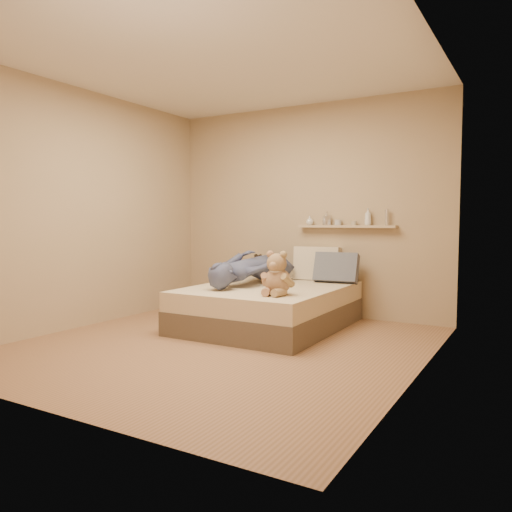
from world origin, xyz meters
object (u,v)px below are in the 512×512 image
Objects in this scene: game_console at (219,275)px; person at (255,267)px; wall_shelf at (346,226)px; teddy_bear at (277,277)px; dark_plush at (259,267)px; pillow_cream at (317,263)px; pillow_grey at (336,268)px; bed at (269,307)px.

game_console is 0.12× the size of person.
person is 1.33× the size of wall_shelf.
teddy_bear is 1.59m from dark_plush.
wall_shelf is (0.34, 0.08, 0.45)m from pillow_cream.
teddy_bear is at bearing -53.98° from dark_plush.
pillow_cream is at bearing 5.06° from dark_plush.
pillow_grey is 0.53m from wall_shelf.
person is at bearing -144.94° from pillow_grey.
bed is 3.80× the size of pillow_grey.
pillow_grey is at bearing -98.62° from wall_shelf.
dark_plush is at bearing 126.38° from bed.
bed is at bearing -121.18° from wall_shelf.
teddy_bear reaches higher than person.
bed is at bearing 153.68° from person.
pillow_cream is (0.77, 0.07, 0.07)m from dark_plush.
teddy_bear is at bearing -83.34° from pillow_cream.
pillow_grey is 0.42× the size of wall_shelf.
teddy_bear reaches higher than dark_plush.
teddy_bear is 1.52m from wall_shelf.
person is 1.20m from wall_shelf.
pillow_grey is (0.30, -0.14, -0.03)m from pillow_cream.
dark_plush is 0.24× the size of wall_shelf.
game_console is at bearing -115.80° from bed.
game_console is 1.48m from pillow_grey.
game_console is 1.48m from pillow_cream.
dark_plush is at bearing -172.43° from wall_shelf.
wall_shelf is (0.82, 1.47, 0.49)m from game_console.
game_console is 1.76m from wall_shelf.
game_console is at bearing -109.24° from pillow_cream.
teddy_bear is at bearing -97.09° from wall_shelf.
dark_plush is at bearing -174.94° from pillow_cream.
person is (-0.78, -0.54, 0.02)m from pillow_grey.
pillow_grey is at bearing 57.81° from game_console.
pillow_grey is (0.52, 0.69, 0.40)m from bed.
game_console is 0.16× the size of wall_shelf.
teddy_bear is 1.36m from pillow_cream.
pillow_cream is (0.21, 0.83, 0.43)m from bed.
wall_shelf reaches higher than person.
pillow_grey is (0.14, 1.21, -0.01)m from teddy_bear.
teddy_bear is (0.37, -0.52, 0.40)m from bed.
pillow_grey is at bearing -3.79° from dark_plush.
teddy_bear is 0.86× the size of pillow_grey.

